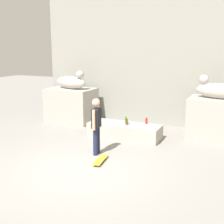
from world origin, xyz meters
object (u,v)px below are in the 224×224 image
object	(u,v)px
statue_reclining_right	(219,90)
bottle_green	(126,120)
bottle_red	(146,121)
skater	(96,124)
bottle_brown	(127,122)
statue_reclining_left	(71,82)
skateboard	(101,160)

from	to	relation	value
statue_reclining_right	bottle_green	world-z (taller)	statue_reclining_right
bottle_red	bottle_green	distance (m)	0.71
bottle_red	statue_reclining_right	bearing A→B (deg)	22.23
bottle_red	skater	bearing A→B (deg)	-110.80
bottle_red	bottle_brown	distance (m)	0.70
statue_reclining_left	bottle_brown	xyz separation A→B (m)	(3.02, -1.29, -1.09)
statue_reclining_left	skater	size ratio (longest dim) A/B	1.01
bottle_brown	bottle_green	distance (m)	0.14
statue_reclining_right	bottle_red	distance (m)	2.63
skater	statue_reclining_right	bearing A→B (deg)	126.30
statue_reclining_right	skateboard	distance (m)	4.75
skater	skateboard	xyz separation A→B (m)	(0.39, -0.52, -0.86)
statue_reclining_left	bottle_green	size ratio (longest dim) A/B	5.79
skater	bottle_brown	distance (m)	1.82
skateboard	bottle_red	world-z (taller)	bottle_red
statue_reclining_right	skateboard	xyz separation A→B (m)	(-2.65, -3.60, -1.63)
statue_reclining_right	bottle_red	bearing A→B (deg)	31.79
skateboard	bottle_brown	distance (m)	2.36
statue_reclining_left	skater	distance (m)	4.20
skater	bottle_red	size ratio (longest dim) A/B	6.42
bottle_red	statue_reclining_left	bearing A→B (deg)	166.09
skateboard	bottle_red	bearing A→B (deg)	163.14
statue_reclining_right	bottle_brown	world-z (taller)	statue_reclining_right
statue_reclining_left	skater	bearing A→B (deg)	-34.21
statue_reclining_left	bottle_green	world-z (taller)	statue_reclining_left
statue_reclining_left	statue_reclining_right	bearing A→B (deg)	13.86
statue_reclining_left	bottle_red	size ratio (longest dim) A/B	6.49
statue_reclining_left	skateboard	size ratio (longest dim) A/B	2.06
statue_reclining_right	bottle_red	world-z (taller)	statue_reclining_right
statue_reclining_left	skateboard	world-z (taller)	statue_reclining_left
bottle_green	skater	bearing A→B (deg)	-95.20
skater	skateboard	bearing A→B (deg)	28.20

